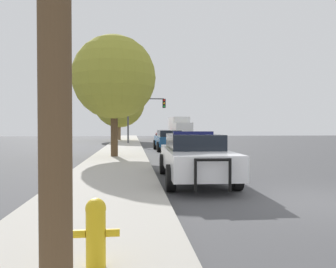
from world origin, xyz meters
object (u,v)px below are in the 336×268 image
(fire_hydrant, at_px, (96,230))
(traffic_light, at_px, (144,110))
(car_background_midblock, at_px, (169,140))
(tree_sidewalk_near, at_px, (114,77))
(car_background_distant, at_px, (163,134))
(police_car, at_px, (194,156))
(tree_sidewalk_far, at_px, (119,102))
(box_truck, at_px, (180,127))

(fire_hydrant, bearing_deg, traffic_light, 86.82)
(car_background_midblock, xyz_separation_m, tree_sidewalk_near, (-3.58, -5.66, 3.58))
(traffic_light, height_order, car_background_distant, traffic_light)
(police_car, bearing_deg, tree_sidewalk_far, -81.43)
(car_background_distant, bearing_deg, traffic_light, -102.30)
(traffic_light, distance_m, car_background_distant, 14.36)
(police_car, xyz_separation_m, car_background_midblock, (0.66, 13.26, -0.01))
(traffic_light, xyz_separation_m, car_background_midblock, (1.43, -8.97, -2.58))
(tree_sidewalk_near, xyz_separation_m, tree_sidewalk_far, (-0.62, 22.70, 0.40))
(box_truck, height_order, tree_sidewalk_near, tree_sidewalk_near)
(car_background_midblock, xyz_separation_m, tree_sidewalk_far, (-4.20, 17.04, 3.98))
(box_truck, distance_m, tree_sidewalk_near, 30.63)
(police_car, xyz_separation_m, box_truck, (4.93, 37.09, 0.91))
(fire_hydrant, bearing_deg, police_car, 70.01)
(traffic_light, relative_size, box_truck, 0.62)
(car_background_distant, xyz_separation_m, car_background_midblock, (-1.74, -22.72, 0.08))
(police_car, bearing_deg, tree_sidewalk_near, -67.11)
(box_truck, bearing_deg, police_car, 80.06)
(traffic_light, relative_size, car_background_midblock, 1.04)
(fire_hydrant, xyz_separation_m, tree_sidewalk_far, (-1.17, 36.81, 4.23))
(car_background_distant, height_order, tree_sidewalk_near, tree_sidewalk_near)
(fire_hydrant, bearing_deg, box_truck, 80.50)
(car_background_midblock, bearing_deg, box_truck, 78.60)
(car_background_midblock, distance_m, box_truck, 24.22)
(car_background_distant, bearing_deg, car_background_midblock, -93.68)
(fire_hydrant, relative_size, car_background_midblock, 0.18)
(traffic_light, height_order, tree_sidewalk_far, tree_sidewalk_far)
(police_car, height_order, fire_hydrant, police_car)
(police_car, height_order, tree_sidewalk_far, tree_sidewalk_far)
(car_background_distant, bearing_deg, box_truck, 24.42)
(car_background_midblock, bearing_deg, car_background_distant, 84.37)
(tree_sidewalk_near, bearing_deg, fire_hydrant, -87.77)
(traffic_light, relative_size, car_background_distant, 0.97)
(police_car, relative_size, traffic_light, 1.21)
(fire_hydrant, xyz_separation_m, traffic_light, (1.60, 28.74, 2.82))
(traffic_light, distance_m, car_background_midblock, 9.44)
(car_background_distant, height_order, car_background_midblock, car_background_midblock)
(fire_hydrant, bearing_deg, car_background_distant, 83.59)
(police_car, height_order, traffic_light, traffic_light)
(car_background_midblock, distance_m, tree_sidewalk_far, 18.00)
(fire_hydrant, relative_size, traffic_light, 0.17)
(fire_hydrant, height_order, tree_sidewalk_near, tree_sidewalk_near)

